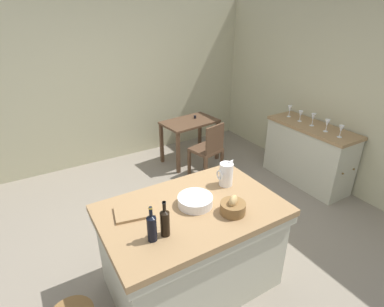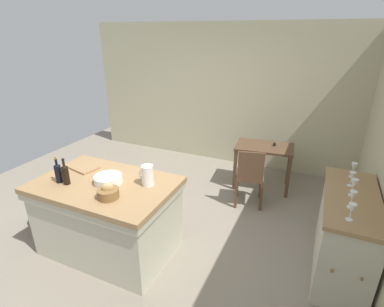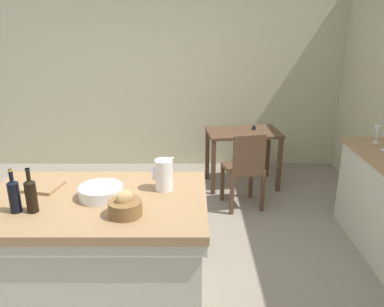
{
  "view_description": "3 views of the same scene",
  "coord_description": "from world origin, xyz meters",
  "px_view_note": "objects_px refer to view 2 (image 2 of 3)",
  "views": [
    {
      "loc": [
        -1.33,
        -2.35,
        2.45
      ],
      "look_at": [
        0.31,
        0.39,
        0.89
      ],
      "focal_mm": 28.41,
      "sensor_mm": 36.0,
      "label": 1
    },
    {
      "loc": [
        1.83,
        -2.73,
        2.43
      ],
      "look_at": [
        0.4,
        0.46,
        0.97
      ],
      "focal_mm": 27.47,
      "sensor_mm": 36.0,
      "label": 2
    },
    {
      "loc": [
        0.45,
        -2.95,
        2.06
      ],
      "look_at": [
        0.46,
        0.18,
        0.98
      ],
      "focal_mm": 36.44,
      "sensor_mm": 36.0,
      "label": 3
    }
  ],
  "objects_px": {
    "wash_bowl": "(108,179)",
    "bread_basket": "(108,193)",
    "wine_bottle_amber": "(58,172)",
    "writing_desk": "(264,153)",
    "cutting_board": "(84,168)",
    "wine_bottle_dark": "(66,174)",
    "wine_glass_middle": "(354,184)",
    "island_table": "(108,214)",
    "wine_glass_far_right": "(354,167)",
    "wooden_chair": "(250,175)",
    "wine_glass_right": "(352,176)",
    "wicker_hamper": "(45,216)",
    "side_cabinet": "(344,233)",
    "wine_glass_left": "(353,196)",
    "wine_glass_far_left": "(352,209)",
    "pitcher": "(147,175)"
  },
  "relations": [
    {
      "from": "island_table",
      "to": "wine_glass_right",
      "type": "bearing_deg",
      "value": 22.21
    },
    {
      "from": "wine_bottle_dark",
      "to": "wine_glass_far_left",
      "type": "distance_m",
      "value": 2.83
    },
    {
      "from": "writing_desk",
      "to": "cutting_board",
      "type": "distance_m",
      "value": 2.76
    },
    {
      "from": "wine_bottle_dark",
      "to": "wine_glass_middle",
      "type": "height_order",
      "value": "wine_bottle_dark"
    },
    {
      "from": "wine_glass_middle",
      "to": "wicker_hamper",
      "type": "xyz_separation_m",
      "value": [
        -3.57,
        -0.79,
        -0.88
      ]
    },
    {
      "from": "writing_desk",
      "to": "wine_bottle_amber",
      "type": "bearing_deg",
      "value": -125.67
    },
    {
      "from": "side_cabinet",
      "to": "wine_glass_far_left",
      "type": "bearing_deg",
      "value": -96.49
    },
    {
      "from": "wine_bottle_amber",
      "to": "writing_desk",
      "type": "bearing_deg",
      "value": 54.33
    },
    {
      "from": "island_table",
      "to": "wine_bottle_amber",
      "type": "height_order",
      "value": "wine_bottle_amber"
    },
    {
      "from": "cutting_board",
      "to": "wine_bottle_dark",
      "type": "relative_size",
      "value": 1.06
    },
    {
      "from": "wine_glass_right",
      "to": "wine_bottle_amber",
      "type": "bearing_deg",
      "value": -157.67
    },
    {
      "from": "wine_bottle_dark",
      "to": "wine_glass_far_right",
      "type": "bearing_deg",
      "value": 26.77
    },
    {
      "from": "wash_bowl",
      "to": "bread_basket",
      "type": "height_order",
      "value": "bread_basket"
    },
    {
      "from": "wine_glass_far_left",
      "to": "island_table",
      "type": "bearing_deg",
      "value": -172.59
    },
    {
      "from": "wine_bottle_dark",
      "to": "wine_glass_far_right",
      "type": "height_order",
      "value": "wine_bottle_dark"
    },
    {
      "from": "cutting_board",
      "to": "wine_glass_middle",
      "type": "distance_m",
      "value": 2.99
    },
    {
      "from": "island_table",
      "to": "wine_glass_far_right",
      "type": "relative_size",
      "value": 8.94
    },
    {
      "from": "wine_glass_far_right",
      "to": "wine_bottle_amber",
      "type": "bearing_deg",
      "value": -154.04
    },
    {
      "from": "writing_desk",
      "to": "cutting_board",
      "type": "bearing_deg",
      "value": -130.25
    },
    {
      "from": "island_table",
      "to": "wicker_hamper",
      "type": "relative_size",
      "value": 4.47
    },
    {
      "from": "side_cabinet",
      "to": "cutting_board",
      "type": "relative_size",
      "value": 4.2
    },
    {
      "from": "wine_glass_right",
      "to": "wicker_hamper",
      "type": "relative_size",
      "value": 0.46
    },
    {
      "from": "bread_basket",
      "to": "wooden_chair",
      "type": "bearing_deg",
      "value": 61.46
    },
    {
      "from": "wine_glass_middle",
      "to": "side_cabinet",
      "type": "bearing_deg",
      "value": -45.01
    },
    {
      "from": "writing_desk",
      "to": "wine_glass_far_right",
      "type": "xyz_separation_m",
      "value": [
        1.17,
        -1.03,
        0.41
      ]
    },
    {
      "from": "wine_glass_middle",
      "to": "wine_glass_far_left",
      "type": "bearing_deg",
      "value": -94.49
    },
    {
      "from": "wooden_chair",
      "to": "wine_bottle_dark",
      "type": "bearing_deg",
      "value": -131.66
    },
    {
      "from": "cutting_board",
      "to": "wine_glass_right",
      "type": "height_order",
      "value": "wine_glass_right"
    },
    {
      "from": "writing_desk",
      "to": "wine_bottle_amber",
      "type": "height_order",
      "value": "wine_bottle_amber"
    },
    {
      "from": "wine_bottle_amber",
      "to": "wine_glass_far_left",
      "type": "height_order",
      "value": "wine_bottle_amber"
    },
    {
      "from": "wooden_chair",
      "to": "wine_glass_middle",
      "type": "relative_size",
      "value": 4.99
    },
    {
      "from": "writing_desk",
      "to": "wine_glass_middle",
      "type": "xyz_separation_m",
      "value": [
        1.15,
        -1.49,
        0.42
      ]
    },
    {
      "from": "side_cabinet",
      "to": "wine_bottle_dark",
      "type": "relative_size",
      "value": 4.47
    },
    {
      "from": "wooden_chair",
      "to": "wicker_hamper",
      "type": "relative_size",
      "value": 2.61
    },
    {
      "from": "wine_bottle_amber",
      "to": "bread_basket",
      "type": "bearing_deg",
      "value": -3.54
    },
    {
      "from": "bread_basket",
      "to": "wine_glass_left",
      "type": "bearing_deg",
      "value": 19.46
    },
    {
      "from": "wooden_chair",
      "to": "wine_bottle_dark",
      "type": "height_order",
      "value": "wine_bottle_dark"
    },
    {
      "from": "island_table",
      "to": "wooden_chair",
      "type": "relative_size",
      "value": 1.71
    },
    {
      "from": "pitcher",
      "to": "cutting_board",
      "type": "xyz_separation_m",
      "value": [
        -0.92,
        0.03,
        -0.11
      ]
    },
    {
      "from": "wine_glass_right",
      "to": "bread_basket",
      "type": "bearing_deg",
      "value": -150.67
    },
    {
      "from": "wine_glass_right",
      "to": "side_cabinet",
      "type": "bearing_deg",
      "value": -85.37
    },
    {
      "from": "wine_bottle_dark",
      "to": "wine_glass_middle",
      "type": "relative_size",
      "value": 1.64
    },
    {
      "from": "wine_bottle_dark",
      "to": "wicker_hamper",
      "type": "height_order",
      "value": "wine_bottle_dark"
    },
    {
      "from": "wooden_chair",
      "to": "wicker_hamper",
      "type": "bearing_deg",
      "value": -145.47
    },
    {
      "from": "wine_glass_far_left",
      "to": "wine_glass_right",
      "type": "distance_m",
      "value": 0.69
    },
    {
      "from": "island_table",
      "to": "wine_glass_far_left",
      "type": "xyz_separation_m",
      "value": [
        2.44,
        0.32,
        0.54
      ]
    },
    {
      "from": "wine_glass_far_right",
      "to": "side_cabinet",
      "type": "bearing_deg",
      "value": -90.71
    },
    {
      "from": "wooden_chair",
      "to": "wine_bottle_amber",
      "type": "relative_size",
      "value": 3.09
    },
    {
      "from": "bread_basket",
      "to": "wine_bottle_amber",
      "type": "distance_m",
      "value": 0.71
    },
    {
      "from": "wooden_chair",
      "to": "wine_glass_right",
      "type": "relative_size",
      "value": 5.67
    }
  ]
}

